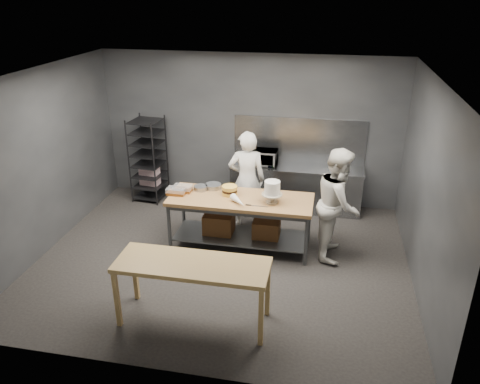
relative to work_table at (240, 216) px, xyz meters
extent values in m
plane|color=black|center=(-0.19, -0.52, -0.57)|extent=(6.00, 6.00, 0.00)
cube|color=#4C4F54|center=(-0.19, 1.98, 0.93)|extent=(6.00, 0.04, 3.00)
cube|color=olive|center=(0.02, -0.02, 0.32)|extent=(2.40, 0.90, 0.06)
cube|color=#47494C|center=(0.02, -0.02, -0.37)|extent=(2.25, 0.75, 0.03)
cylinder|color=#47494C|center=(-1.12, -0.41, -0.14)|extent=(0.06, 0.06, 0.86)
cylinder|color=#47494C|center=(-1.12, 0.37, -0.14)|extent=(0.06, 0.06, 0.86)
cylinder|color=#47494C|center=(1.16, -0.41, -0.14)|extent=(0.06, 0.06, 0.86)
cylinder|color=#47494C|center=(1.16, 0.37, -0.14)|extent=(0.06, 0.06, 0.86)
cube|color=brown|center=(-0.37, 0.02, -0.18)|extent=(0.50, 0.40, 0.35)
cube|color=brown|center=(0.46, 0.04, -0.21)|extent=(0.45, 0.38, 0.30)
cube|color=olive|center=(-0.22, -2.06, 0.30)|extent=(2.00, 0.70, 0.06)
cube|color=olive|center=(-1.17, -2.36, -0.15)|extent=(0.06, 0.06, 0.84)
cube|color=olive|center=(-1.17, -1.76, -0.15)|extent=(0.06, 0.06, 0.84)
cube|color=olive|center=(0.73, -2.36, -0.15)|extent=(0.06, 0.06, 0.84)
cube|color=olive|center=(0.73, -1.76, -0.15)|extent=(0.06, 0.06, 0.84)
cube|color=slate|center=(0.81, 1.66, 0.31)|extent=(2.60, 0.60, 0.04)
cube|color=slate|center=(0.81, 1.66, -0.14)|extent=(2.56, 0.56, 0.86)
cube|color=slate|center=(0.81, 1.96, 0.78)|extent=(2.60, 0.02, 0.90)
cube|color=black|center=(-2.24, 1.58, 0.30)|extent=(0.66, 0.70, 1.75)
cube|color=silver|center=(-2.24, 1.58, -0.03)|extent=(0.40, 0.27, 0.45)
imported|color=white|center=(-0.02, 0.77, 0.35)|extent=(0.74, 0.56, 1.84)
imported|color=silver|center=(1.61, 0.05, 0.36)|extent=(0.75, 0.94, 1.86)
imported|color=black|center=(0.15, 1.66, 0.48)|extent=(0.54, 0.37, 0.30)
cylinder|color=#B2A68E|center=(0.55, -0.10, 0.36)|extent=(0.20, 0.20, 0.02)
cylinder|color=#B2A68E|center=(0.55, -0.10, 0.43)|extent=(0.06, 0.06, 0.12)
cylinder|color=#B2A68E|center=(0.55, -0.10, 0.50)|extent=(0.34, 0.34, 0.02)
cylinder|color=white|center=(0.55, -0.10, 0.61)|extent=(0.25, 0.25, 0.22)
cylinder|color=#EAAD4A|center=(-0.19, 0.07, 0.38)|extent=(0.26, 0.26, 0.06)
cylinder|color=black|center=(-0.19, 0.07, 0.43)|extent=(0.26, 0.26, 0.04)
cylinder|color=#EAAD4A|center=(-0.19, 0.07, 0.48)|extent=(0.26, 0.26, 0.06)
cylinder|color=gray|center=(-0.73, 0.17, 0.39)|extent=(0.23, 0.23, 0.07)
cylinder|color=gray|center=(-0.53, 0.29, 0.39)|extent=(0.28, 0.28, 0.07)
cone|color=white|center=(0.03, -0.28, 0.41)|extent=(0.33, 0.37, 0.12)
cube|color=slate|center=(0.37, -0.28, 0.35)|extent=(0.28, 0.02, 0.00)
cube|color=black|center=(0.19, -0.28, 0.36)|extent=(0.09, 0.02, 0.02)
cube|color=brown|center=(-1.08, -0.08, 0.37)|extent=(0.30, 0.20, 0.05)
cube|color=silver|center=(-1.08, -0.08, 0.43)|extent=(0.31, 0.21, 0.06)
cube|color=brown|center=(-1.01, 0.05, 0.37)|extent=(0.30, 0.20, 0.05)
cube|color=silver|center=(-1.01, 0.05, 0.43)|extent=(0.31, 0.21, 0.06)
camera|label=1|loc=(1.37, -6.95, 3.60)|focal=35.00mm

